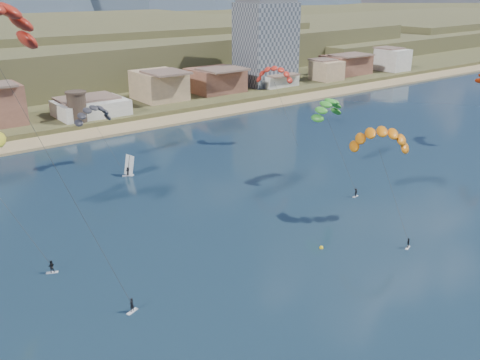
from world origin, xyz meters
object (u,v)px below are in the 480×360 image
at_px(windsurfer, 128,169).
at_px(buoy, 321,248).
at_px(kitesurfer_orange, 381,135).
at_px(apartment_tower, 266,42).
at_px(watchtower, 77,106).
at_px(kitesurfer_green, 328,106).

relative_size(windsurfer, buoy, 6.99).
xyz_separation_m(kitesurfer_orange, buoy, (-16.11, -3.13, -14.74)).
distance_m(apartment_tower, kitesurfer_orange, 120.15).
bearing_deg(buoy, apartment_tower, 54.12).
bearing_deg(windsurfer, apartment_tower, 34.01).
relative_size(apartment_tower, buoy, 50.38).
relative_size(kitesurfer_orange, buoy, 30.28).
relative_size(watchtower, buoy, 13.54).
bearing_deg(kitesurfer_green, watchtower, 109.94).
bearing_deg(apartment_tower, kitesurfer_green, -122.66).
relative_size(kitesurfer_green, windsurfer, 4.29).
height_order(watchtower, kitesurfer_green, kitesurfer_green).
bearing_deg(kitesurfer_green, windsurfer, 140.23).
xyz_separation_m(windsurfer, buoy, (9.14, -48.40, -1.30)).
bearing_deg(watchtower, windsurfer, -98.05).
height_order(kitesurfer_green, buoy, kitesurfer_green).
height_order(watchtower, kitesurfer_orange, kitesurfer_orange).
distance_m(kitesurfer_green, buoy, 35.14).
distance_m(watchtower, kitesurfer_green, 75.83).
distance_m(kitesurfer_green, windsurfer, 43.88).
distance_m(kitesurfer_orange, windsurfer, 53.55).
bearing_deg(windsurfer, kitesurfer_green, -39.77).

